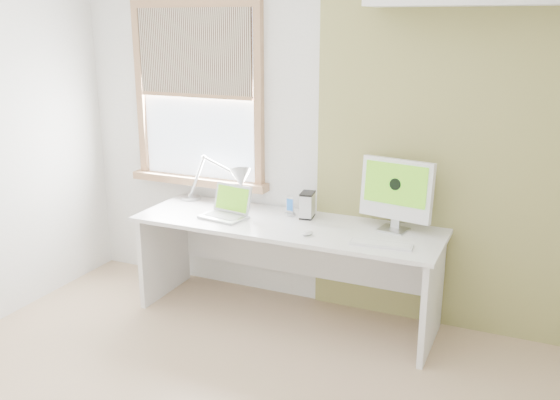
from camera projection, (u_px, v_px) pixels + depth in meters
The scene contains 11 objects.
room at pixel (191, 196), 2.92m from camera, with size 4.04×3.54×2.64m.
accent_wall at pixel (460, 147), 4.06m from camera, with size 2.00×0.02×2.60m, color #95934D.
window at pixel (197, 96), 4.75m from camera, with size 1.20×0.14×1.42m.
desk at pixel (290, 246), 4.44m from camera, with size 2.20×0.70×0.73m.
desk_lamp at pixel (231, 180), 4.72m from camera, with size 0.66×0.27×0.37m.
laptop at pixel (227, 209), 4.46m from camera, with size 0.36×0.31×0.22m.
phone_dock at pixel (290, 210), 4.49m from camera, with size 0.09×0.09×0.14m.
external_drive at pixel (307, 205), 4.43m from camera, with size 0.11×0.16×0.19m.
imac at pixel (397, 191), 4.12m from camera, with size 0.51×0.20×0.49m.
keyboard at pixel (381, 244), 3.89m from camera, with size 0.41×0.15×0.02m.
mouse at pixel (307, 233), 4.08m from camera, with size 0.05×0.09×0.03m, color white.
Camera 1 is at (1.53, -2.39, 2.10)m, focal length 39.30 mm.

